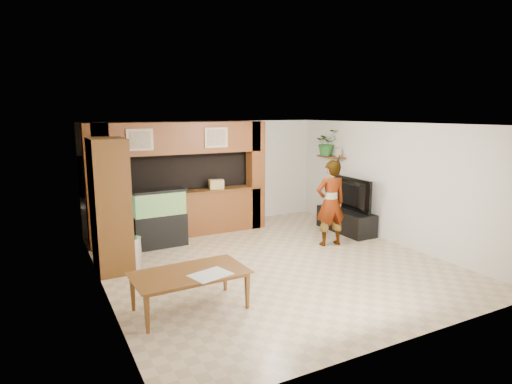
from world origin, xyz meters
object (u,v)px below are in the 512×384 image
aquarium (159,219)px  television (347,194)px  person (331,203)px  dining_table (191,292)px  pantry_cabinet (110,205)px

aquarium → television: size_ratio=0.91×
person → dining_table: bearing=32.3°
aquarium → television: bearing=-14.1°
pantry_cabinet → television: 5.36m
aquarium → person: person is taller
person → dining_table: 4.04m
pantry_cabinet → aquarium: bearing=39.3°
television → dining_table: size_ratio=0.83×
television → person: person is taller
pantry_cabinet → aquarium: pantry_cabinet is taller
pantry_cabinet → aquarium: (1.11, 0.91, -0.59)m
person → aquarium: bearing=-17.0°
television → pantry_cabinet: bearing=91.8°
pantry_cabinet → television: bearing=0.0°
television → dining_table: television is taller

